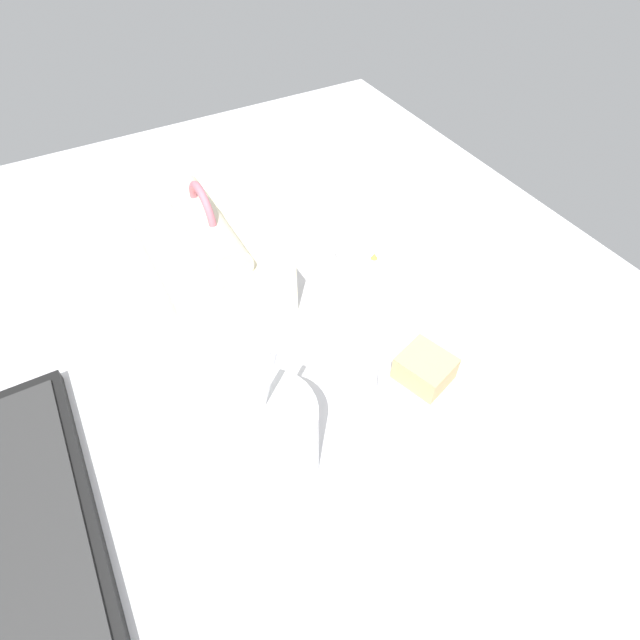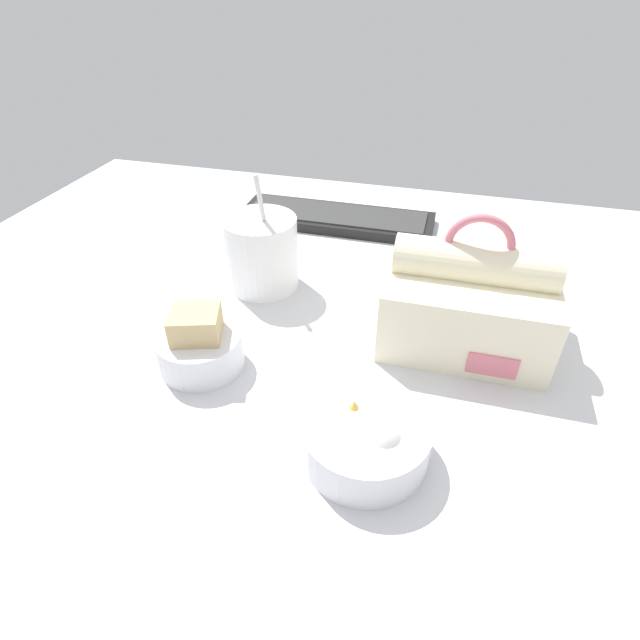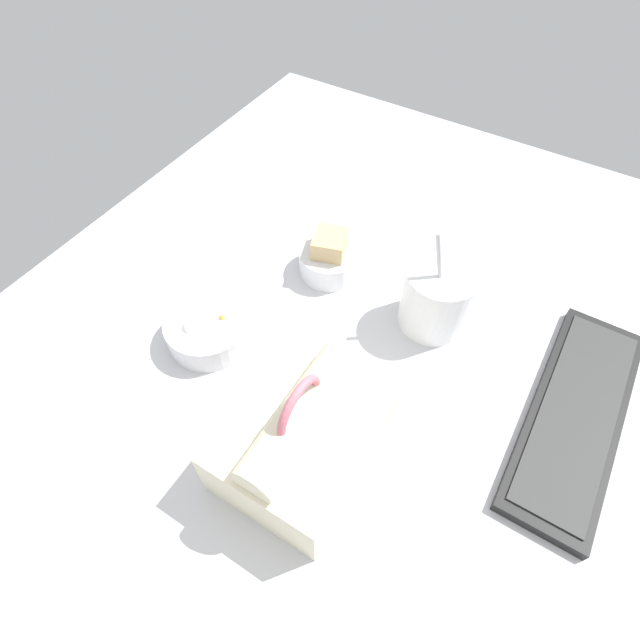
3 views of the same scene
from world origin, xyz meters
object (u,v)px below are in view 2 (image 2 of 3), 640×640
bento_bowl_sandwich (200,346)px  soup_cup (262,252)px  keyboard (336,218)px  lunch_bag (468,300)px  bento_bowl_snacks (365,438)px

bento_bowl_sandwich → soup_cup: bearing=87.2°
keyboard → lunch_bag: 38.79cm
keyboard → bento_bowl_sandwich: bento_bowl_sandwich is taller
keyboard → bento_bowl_sandwich: 44.56cm
bento_bowl_snacks → keyboard: bearing=106.6°
bento_bowl_sandwich → bento_bowl_snacks: (22.33, -8.45, -0.54)cm
bento_bowl_snacks → bento_bowl_sandwich: bearing=159.3°
bento_bowl_snacks → lunch_bag: bearing=68.9°
lunch_bag → bento_bowl_sandwich: bearing=-155.3°
soup_cup → keyboard: bearing=76.7°
lunch_bag → bento_bowl_snacks: size_ratio=1.59×
bento_bowl_sandwich → bento_bowl_snacks: bento_bowl_sandwich is taller
lunch_bag → bento_bowl_snacks: lunch_bag is taller
soup_cup → lunch_bag: bearing=-10.2°
keyboard → soup_cup: size_ratio=1.97×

